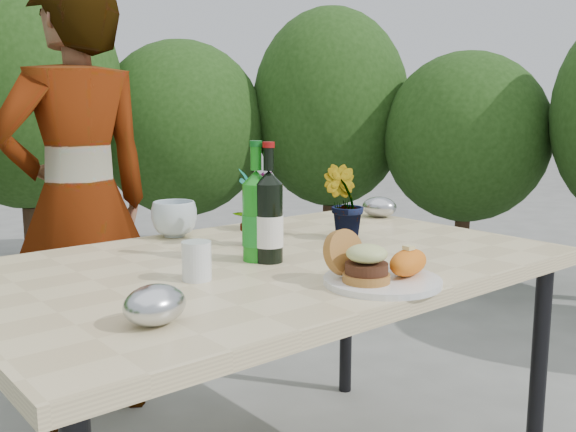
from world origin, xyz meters
TOP-DOWN VIEW (x-y plane):
  - patio_table at (0.00, 0.00)m, footprint 1.60×1.00m
  - shrub_hedge at (0.13, 1.74)m, footprint 6.75×5.08m
  - dinner_plate at (0.05, -0.37)m, footprint 0.28×0.28m
  - burger_stack at (-0.01, -0.36)m, footprint 0.11×0.16m
  - sweet_potato at (0.11, -0.39)m, footprint 0.17×0.12m
  - grilled_veg at (0.06, -0.28)m, footprint 0.08×0.05m
  - wine_bottle at (-0.02, -0.03)m, footprint 0.08×0.08m
  - sparkling_water at (-0.04, 0.01)m, footprint 0.08×0.08m
  - plastic_cup at (-0.27, -0.06)m, footprint 0.07×0.07m
  - seedling_left at (0.06, 0.17)m, footprint 0.15×0.14m
  - seedling_mid at (0.35, 0.07)m, footprint 0.15×0.16m
  - seedling_right at (0.23, 0.36)m, footprint 0.14×0.14m
  - blue_bowl at (-0.05, 0.44)m, footprint 0.17×0.17m
  - foil_packet_left at (-0.50, -0.29)m, footprint 0.16×0.14m
  - foil_packet_right at (0.74, 0.27)m, footprint 0.15×0.16m
  - person at (-0.18, 0.90)m, footprint 0.61×0.42m

SIDE VIEW (x-z plane):
  - patio_table at x=0.00m, z-range 0.32..1.07m
  - dinner_plate at x=0.05m, z-range 0.75..0.76m
  - grilled_veg at x=0.06m, z-range 0.76..0.79m
  - foil_packet_left at x=-0.50m, z-range 0.75..0.83m
  - foil_packet_right at x=0.74m, z-range 0.75..0.83m
  - sweet_potato at x=0.11m, z-range 0.77..0.83m
  - plastic_cup at x=-0.27m, z-range 0.75..0.84m
  - blue_bowl at x=-0.05m, z-range 0.75..0.86m
  - burger_stack at x=-0.01m, z-range 0.75..0.87m
  - person at x=-0.18m, z-range 0.00..1.63m
  - seedling_right at x=0.23m, z-range 0.75..0.95m
  - seedling_left at x=0.06m, z-range 0.75..0.98m
  - seedling_mid at x=0.35m, z-range 0.75..0.98m
  - wine_bottle at x=-0.02m, z-range 0.71..1.03m
  - sparkling_water at x=-0.04m, z-range 0.71..1.03m
  - shrub_hedge at x=0.13m, z-range 0.07..2.18m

